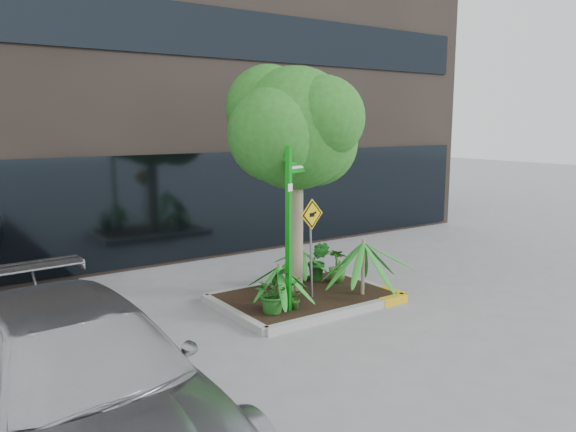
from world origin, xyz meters
TOP-DOWN VIEW (x-y plane):
  - ground at (0.00, 0.00)m, footprint 80.00×80.00m
  - planter at (0.23, 0.27)m, footprint 3.35×2.36m
  - tree at (0.25, 0.71)m, footprint 3.03×2.69m
  - palm_front at (1.13, -0.33)m, footprint 1.23×1.23m
  - palm_left at (-0.61, -0.01)m, footprint 0.89×0.89m
  - palm_back at (0.78, 1.17)m, footprint 0.75×0.75m
  - parked_car at (-4.74, -2.41)m, footprint 2.55×5.54m
  - shrub_a at (-0.91, -0.22)m, footprint 0.90×0.90m
  - shrub_b at (1.28, 0.61)m, footprint 0.55×0.55m
  - shrub_c at (-0.45, -0.28)m, footprint 0.44×0.44m
  - shrub_d at (1.03, 0.94)m, footprint 0.65×0.65m
  - street_sign_post at (-0.57, -0.22)m, footprint 1.10×0.86m
  - cattle_sign at (0.20, 0.10)m, footprint 0.58×0.14m

SIDE VIEW (x-z plane):
  - ground at x=0.00m, z-range 0.00..0.00m
  - planter at x=0.23m, z-range 0.03..0.18m
  - shrub_c at x=-0.45m, z-range 0.15..0.74m
  - shrub_b at x=1.28m, z-range 0.15..0.85m
  - shrub_a at x=-0.91m, z-range 0.15..0.88m
  - shrub_d at x=1.03m, z-range 0.15..0.99m
  - palm_back at x=0.78m, z-range 0.36..1.19m
  - parked_car at x=-4.74m, z-range 0.00..1.57m
  - palm_left at x=-0.61m, z-range 0.40..1.39m
  - palm_front at x=1.13m, z-range 0.49..1.85m
  - cattle_sign at x=0.20m, z-range 0.48..2.37m
  - street_sign_post at x=-0.57m, z-range 0.36..3.41m
  - tree at x=0.25m, z-range 1.05..5.59m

